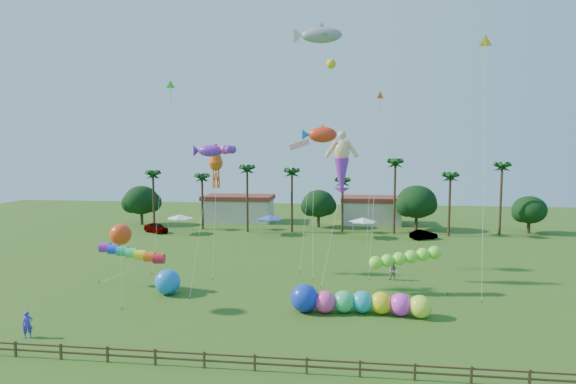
# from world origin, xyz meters

# --- Properties ---
(ground) EXTENTS (160.00, 160.00, 0.00)m
(ground) POSITION_xyz_m (0.00, 0.00, 0.00)
(ground) COLOR #285116
(ground) RESTS_ON ground
(tree_line) EXTENTS (69.46, 8.91, 11.00)m
(tree_line) POSITION_xyz_m (3.57, 44.00, 4.28)
(tree_line) COLOR #3A2819
(tree_line) RESTS_ON ground
(buildings_row) EXTENTS (35.00, 7.00, 4.00)m
(buildings_row) POSITION_xyz_m (-3.09, 50.00, 2.00)
(buildings_row) COLOR beige
(buildings_row) RESTS_ON ground
(tent_row) EXTENTS (31.00, 4.00, 0.60)m
(tent_row) POSITION_xyz_m (-6.00, 36.33, 2.75)
(tent_row) COLOR white
(tent_row) RESTS_ON ground
(fence) EXTENTS (36.12, 0.12, 1.00)m
(fence) POSITION_xyz_m (0.00, -6.00, 0.61)
(fence) COLOR brown
(fence) RESTS_ON ground
(car_a) EXTENTS (4.89, 3.98, 1.57)m
(car_a) POSITION_xyz_m (-24.22, 36.65, 0.78)
(car_a) COLOR #4C4C54
(car_a) RESTS_ON ground
(car_b) EXTENTS (4.25, 3.13, 1.34)m
(car_b) POSITION_xyz_m (16.80, 36.08, 0.67)
(car_b) COLOR #4C4C54
(car_b) RESTS_ON ground
(spectator_a) EXTENTS (0.79, 0.75, 1.81)m
(spectator_a) POSITION_xyz_m (-16.28, -3.21, 0.91)
(spectator_a) COLOR #443ACC
(spectator_a) RESTS_ON ground
(spectator_b) EXTENTS (1.11, 1.04, 1.83)m
(spectator_b) POSITION_xyz_m (9.98, 13.85, 0.91)
(spectator_b) COLOR gray
(spectator_b) RESTS_ON ground
(caterpillar_inflatable) EXTENTS (10.88, 2.32, 2.22)m
(caterpillar_inflatable) POSITION_xyz_m (5.94, 4.11, 0.93)
(caterpillar_inflatable) COLOR #F7419B
(caterpillar_inflatable) RESTS_ON ground
(blue_ball) EXTENTS (2.25, 2.25, 2.25)m
(blue_ball) POSITION_xyz_m (-10.43, 6.99, 1.13)
(blue_ball) COLOR blue
(blue_ball) RESTS_ON ground
(rainbow_tube) EXTENTS (8.60, 2.37, 3.45)m
(rainbow_tube) POSITION_xyz_m (-13.24, 7.87, 2.97)
(rainbow_tube) COLOR red
(rainbow_tube) RESTS_ON ground
(green_worm) EXTENTS (9.64, 3.09, 3.52)m
(green_worm) POSITION_xyz_m (7.93, 9.39, 2.81)
(green_worm) COLOR #7FFA37
(green_worm) RESTS_ON ground
(orange_ball_kite) EXTENTS (1.83, 1.83, 6.93)m
(orange_ball_kite) POSITION_xyz_m (-12.59, 2.95, 6.08)
(orange_ball_kite) COLOR #FD4014
(orange_ball_kite) RESTS_ON ground
(merman_kite) EXTENTS (3.30, 4.43, 14.19)m
(merman_kite) POSITION_xyz_m (4.83, 13.66, 11.25)
(merman_kite) COLOR #F7C38C
(merman_kite) RESTS_ON ground
(fish_kite) EXTENTS (4.85, 7.33, 15.51)m
(fish_kite) POSITION_xyz_m (2.74, 18.65, 14.54)
(fish_kite) COLOR red
(fish_kite) RESTS_ON ground
(shark_kite) EXTENTS (6.37, 6.79, 26.66)m
(shark_kite) POSITION_xyz_m (2.49, 20.64, 25.57)
(shark_kite) COLOR gray
(shark_kite) RESTS_ON ground
(squid_kite) EXTENTS (2.00, 4.20, 13.62)m
(squid_kite) POSITION_xyz_m (-8.21, 15.11, 11.39)
(squid_kite) COLOR #DF5512
(squid_kite) RESTS_ON ground
(lobster_kite) EXTENTS (4.53, 5.93, 13.54)m
(lobster_kite) POSITION_xyz_m (-7.21, 10.05, 12.75)
(lobster_kite) COLOR purple
(lobster_kite) RESTS_ON ground
(delta_kite_red) EXTENTS (1.61, 3.71, 18.89)m
(delta_kite_red) POSITION_xyz_m (8.68, 16.84, 17.88)
(delta_kite_red) COLOR #F9561B
(delta_kite_red) RESTS_ON ground
(delta_kite_yellow) EXTENTS (1.50, 4.41, 23.09)m
(delta_kite_yellow) POSITION_xyz_m (17.46, 12.22, 22.09)
(delta_kite_yellow) COLOR yellow
(delta_kite_yellow) RESTS_ON ground
(delta_kite_green) EXTENTS (1.41, 4.50, 20.47)m
(delta_kite_green) POSITION_xyz_m (-13.82, 17.25, 19.46)
(delta_kite_green) COLOR green
(delta_kite_green) RESTS_ON ground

